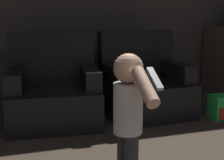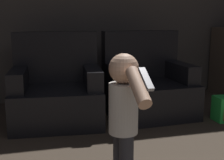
# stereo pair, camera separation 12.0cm
# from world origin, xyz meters

# --- Properties ---
(wall_back) EXTENTS (8.40, 0.05, 2.60)m
(wall_back) POSITION_xyz_m (0.00, 4.50, 1.30)
(wall_back) COLOR #423D38
(wall_back) RESTS_ON ground_plane
(armchair_left) EXTENTS (0.97, 0.85, 0.94)m
(armchair_left) POSITION_xyz_m (-0.39, 3.59, 0.32)
(armchair_left) COLOR black
(armchair_left) RESTS_ON ground_plane
(armchair_right) EXTENTS (0.95, 0.81, 0.94)m
(armchair_right) POSITION_xyz_m (0.64, 3.59, 0.32)
(armchair_right) COLOR black
(armchair_right) RESTS_ON ground_plane
(person_toddler) EXTENTS (0.19, 0.60, 0.88)m
(person_toddler) POSITION_xyz_m (-0.06, 2.21, 0.52)
(person_toddler) COLOR #28282D
(person_toddler) RESTS_ON ground_plane
(toy_backpack) EXTENTS (0.25, 0.21, 0.27)m
(toy_backpack) POSITION_xyz_m (1.38, 3.15, 0.13)
(toy_backpack) COLOR green
(toy_backpack) RESTS_ON ground_plane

